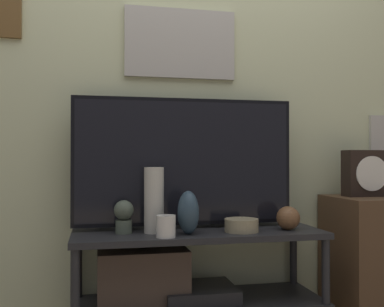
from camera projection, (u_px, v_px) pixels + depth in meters
The scene contains 11 objects.
wall_back at pixel (188, 86), 2.51m from camera, with size 6.40×0.08×2.70m.
media_console at pixel (178, 275), 2.22m from camera, with size 1.25×0.43×0.58m.
television at pixel (185, 162), 2.33m from camera, with size 1.15×0.05×0.68m.
vase_wide_bowl at pixel (241, 225), 2.22m from camera, with size 0.17×0.17×0.06m.
vase_round_glass at pixel (288, 218), 2.28m from camera, with size 0.12×0.12×0.12m.
vase_urn_stoneware at pixel (188, 212), 2.15m from camera, with size 0.10×0.14×0.21m.
vase_tall_ceramic at pixel (154, 200), 2.19m from camera, with size 0.10×0.10×0.32m.
candle_jar at pixel (166, 226), 2.06m from camera, with size 0.09×0.09×0.10m.
decorative_bust at pixel (124, 215), 2.17m from camera, with size 0.10×0.10×0.16m.
side_table at pixel (366, 264), 2.44m from camera, with size 0.35×0.42×0.73m.
mantel_clock at pixel (366, 173), 2.49m from camera, with size 0.25×0.11×0.26m.
Camera 1 is at (-0.51, -1.94, 0.94)m, focal length 42.00 mm.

